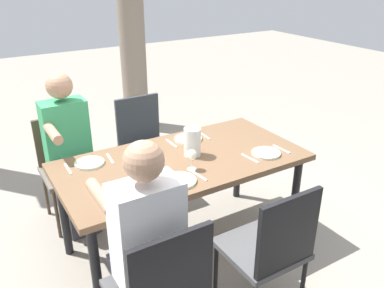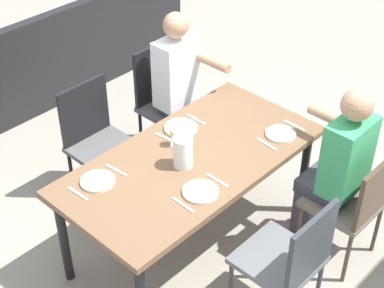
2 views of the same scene
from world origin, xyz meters
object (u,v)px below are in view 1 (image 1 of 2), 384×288
chair_west_north (67,162)px  plate_3 (266,153)px  wine_glass_1 (192,155)px  plate_0 (89,163)px  plate_2 (188,139)px  chair_mid_north (144,141)px  stone_column_centre (131,23)px  water_pitcher (192,143)px  plate_1 (179,181)px  diner_woman_green (70,151)px  dining_table (182,168)px  diner_man_white (143,247)px  chair_mid_south (271,246)px

chair_west_north → plate_3: size_ratio=4.12×
wine_glass_1 → plate_3: (0.59, -0.08, -0.10)m
plate_0 → plate_2: bearing=0.5°
plate_0 → plate_2: size_ratio=0.94×
chair_mid_north → stone_column_centre: (0.64, 1.68, 0.81)m
wine_glass_1 → plate_3: size_ratio=0.68×
water_pitcher → plate_1: bearing=-133.9°
diner_woman_green → plate_2: size_ratio=5.84×
plate_2 → dining_table: bearing=-127.8°
dining_table → diner_woman_green: diner_woman_green is taller
chair_mid_north → wine_glass_1: (-0.12, -1.04, 0.32)m
water_pitcher → plate_2: bearing=65.7°
diner_woman_green → plate_2: (0.83, -0.42, 0.07)m
chair_mid_north → diner_woman_green: size_ratio=0.72×
plate_2 → plate_3: same height
wine_glass_1 → chair_west_north: bearing=119.8°
stone_column_centre → wine_glass_1: size_ratio=18.88×
dining_table → plate_2: bearing=52.2°
plate_1 → plate_2: 0.67m
diner_woman_green → diner_man_white: 1.36m
chair_mid_north → plate_0: chair_mid_north is taller
plate_2 → plate_0: bearing=-179.5°
diner_man_white → plate_1: (0.44, 0.40, 0.06)m
water_pitcher → dining_table: bearing=-171.1°
chair_mid_south → diner_man_white: 0.75m
chair_west_north → stone_column_centre: stone_column_centre is taller
plate_0 → plate_1: size_ratio=0.89×
dining_table → chair_mid_north: 0.88m
wine_glass_1 → plate_2: bearing=62.2°
dining_table → wine_glass_1: wine_glass_1 is taller
wine_glass_1 → water_pitcher: size_ratio=0.70×
plate_1 → chair_west_north: bearing=110.9°
diner_woman_green → stone_column_centre: stone_column_centre is taller
plate_3 → water_pitcher: 0.55m
chair_west_north → wine_glass_1: bearing=-60.2°
chair_west_north → chair_mid_south: (0.71, -1.73, 0.02)m
chair_mid_north → diner_man_white: size_ratio=0.71×
chair_west_north → plate_0: 0.65m
stone_column_centre → plate_3: (-0.17, -2.79, -0.59)m
chair_mid_north → plate_3: size_ratio=4.36×
chair_mid_north → water_pitcher: water_pitcher is taller
wine_glass_1 → plate_0: bearing=142.4°
chair_west_north → stone_column_centre: 2.31m
chair_mid_north → plate_0: (-0.68, -0.60, 0.22)m
diner_man_white → plate_2: 1.26m
dining_table → chair_west_north: (-0.61, 0.86, -0.17)m
plate_3 → wine_glass_1: bearing=172.7°
wine_glass_1 → plate_2: 0.51m
diner_woman_green → plate_0: size_ratio=6.23×
stone_column_centre → plate_0: (-1.33, -2.28, -0.59)m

